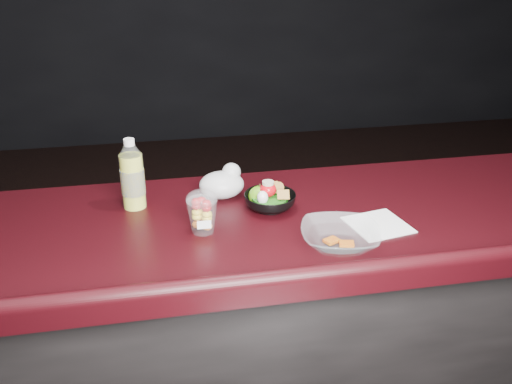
# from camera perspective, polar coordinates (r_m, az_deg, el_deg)

# --- Properties ---
(counter) EXTENTS (4.06, 0.71, 1.02)m
(counter) POSITION_cam_1_polar(r_m,az_deg,el_deg) (1.98, 1.11, -15.80)
(counter) COLOR black
(counter) RESTS_ON ground
(lemonade_bottle) EXTENTS (0.07, 0.07, 0.22)m
(lemonade_bottle) POSITION_cam_1_polar(r_m,az_deg,el_deg) (1.77, -12.24, 1.27)
(lemonade_bottle) COLOR #D2DB38
(lemonade_bottle) RESTS_ON counter
(fruit_cup) EXTENTS (0.09, 0.09, 0.13)m
(fruit_cup) POSITION_cam_1_polar(r_m,az_deg,el_deg) (1.60, -5.41, -1.91)
(fruit_cup) COLOR white
(fruit_cup) RESTS_ON counter
(green_apple) EXTENTS (0.07, 0.07, 0.07)m
(green_apple) POSITION_cam_1_polar(r_m,az_deg,el_deg) (1.76, 0.38, -0.42)
(green_apple) COLOR #477D0E
(green_apple) RESTS_ON counter
(plastic_bag) EXTENTS (0.14, 0.12, 0.11)m
(plastic_bag) POSITION_cam_1_polar(r_m,az_deg,el_deg) (1.82, -3.33, 0.89)
(plastic_bag) COLOR silver
(plastic_bag) RESTS_ON counter
(snack_bowl) EXTENTS (0.20, 0.20, 0.09)m
(snack_bowl) POSITION_cam_1_polar(r_m,az_deg,el_deg) (1.74, 1.37, -0.81)
(snack_bowl) COLOR black
(snack_bowl) RESTS_ON counter
(takeout_bowl) EXTENTS (0.25, 0.25, 0.05)m
(takeout_bowl) POSITION_cam_1_polar(r_m,az_deg,el_deg) (1.56, 8.39, -4.47)
(takeout_bowl) COLOR silver
(takeout_bowl) RESTS_ON counter
(paper_napkin) EXTENTS (0.19, 0.19, 0.00)m
(paper_napkin) POSITION_cam_1_polar(r_m,az_deg,el_deg) (1.69, 12.10, -3.23)
(paper_napkin) COLOR white
(paper_napkin) RESTS_ON counter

